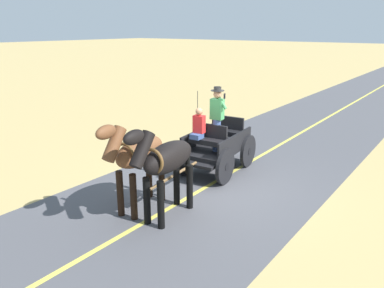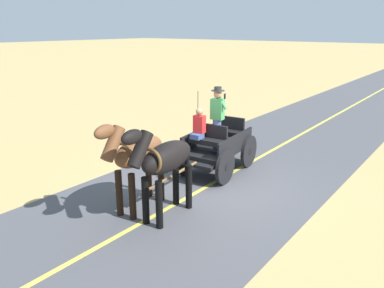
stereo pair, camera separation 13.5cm
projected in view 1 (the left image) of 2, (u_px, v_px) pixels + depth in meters
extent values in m
plane|color=tan|center=(212.00, 184.00, 10.05)|extent=(200.00, 200.00, 0.00)
cube|color=#4C4C51|center=(212.00, 184.00, 10.05)|extent=(5.57, 160.00, 0.01)
cube|color=#DBCC4C|center=(212.00, 184.00, 10.04)|extent=(0.12, 160.00, 0.00)
cube|color=black|center=(217.00, 149.00, 10.83)|extent=(1.42, 2.31, 0.12)
cube|color=black|center=(235.00, 142.00, 10.46)|extent=(0.27, 2.09, 0.44)
cube|color=black|center=(200.00, 136.00, 11.02)|extent=(0.27, 2.09, 0.44)
cube|color=black|center=(195.00, 165.00, 9.86)|extent=(1.10, 0.35, 0.08)
cube|color=black|center=(234.00, 144.00, 11.86)|extent=(0.74, 0.27, 0.06)
cube|color=black|center=(207.00, 141.00, 10.22)|extent=(1.05, 0.46, 0.14)
cube|color=black|center=(210.00, 132.00, 10.30)|extent=(1.02, 0.18, 0.44)
cube|color=black|center=(225.00, 132.00, 11.12)|extent=(1.05, 0.46, 0.14)
cube|color=black|center=(228.00, 124.00, 11.20)|extent=(1.02, 0.18, 0.44)
cylinder|color=black|center=(225.00, 167.00, 9.93)|extent=(0.20, 0.97, 0.96)
cylinder|color=black|center=(225.00, 167.00, 9.93)|extent=(0.14, 0.22, 0.21)
cylinder|color=black|center=(184.00, 158.00, 10.57)|extent=(0.20, 0.97, 0.96)
cylinder|color=black|center=(184.00, 158.00, 10.57)|extent=(0.14, 0.22, 0.21)
cylinder|color=black|center=(248.00, 151.00, 11.19)|extent=(0.20, 0.97, 0.96)
cylinder|color=black|center=(248.00, 151.00, 11.19)|extent=(0.14, 0.22, 0.21)
cylinder|color=black|center=(210.00, 144.00, 11.83)|extent=(0.20, 0.97, 0.96)
cylinder|color=black|center=(210.00, 144.00, 11.83)|extent=(0.14, 0.22, 0.21)
cylinder|color=brown|center=(175.00, 175.00, 9.04)|extent=(0.27, 2.00, 0.07)
cylinder|color=black|center=(198.00, 115.00, 10.16)|extent=(0.02, 0.02, 1.30)
cylinder|color=#384C7F|center=(217.00, 135.00, 10.33)|extent=(0.22, 0.22, 0.90)
cube|color=#387F47|center=(217.00, 109.00, 10.11)|extent=(0.36, 0.25, 0.56)
sphere|color=#9E7051|center=(217.00, 94.00, 9.99)|extent=(0.22, 0.22, 0.22)
cylinder|color=black|center=(217.00, 91.00, 9.96)|extent=(0.36, 0.36, 0.01)
cylinder|color=black|center=(218.00, 89.00, 9.95)|extent=(0.20, 0.20, 0.10)
cylinder|color=#387F47|center=(223.00, 103.00, 9.94)|extent=(0.27, 0.11, 0.32)
cube|color=black|center=(225.00, 96.00, 9.83)|extent=(0.03, 0.07, 0.14)
cube|color=#384C7F|center=(197.00, 136.00, 10.20)|extent=(0.31, 0.35, 0.14)
cube|color=red|center=(199.00, 124.00, 10.21)|extent=(0.32, 0.23, 0.48)
sphere|color=#9E7051|center=(199.00, 111.00, 10.10)|extent=(0.20, 0.20, 0.20)
ellipsoid|color=black|center=(168.00, 157.00, 7.97)|extent=(0.67, 1.60, 0.64)
cylinder|color=black|center=(161.00, 205.00, 7.69)|extent=(0.15, 0.15, 1.05)
cylinder|color=black|center=(147.00, 201.00, 7.88)|extent=(0.15, 0.15, 1.05)
cylinder|color=black|center=(190.00, 187.00, 8.57)|extent=(0.15, 0.15, 1.05)
cylinder|color=black|center=(177.00, 183.00, 8.76)|extent=(0.15, 0.15, 1.05)
cylinder|color=black|center=(142.00, 150.00, 7.18)|extent=(0.31, 0.67, 0.73)
ellipsoid|color=black|center=(134.00, 137.00, 6.91)|extent=(0.26, 0.55, 0.28)
cube|color=black|center=(143.00, 148.00, 7.18)|extent=(0.10, 0.51, 0.56)
cylinder|color=black|center=(188.00, 161.00, 8.66)|extent=(0.11, 0.11, 0.70)
torus|color=brown|center=(152.00, 161.00, 7.51)|extent=(0.55, 0.11, 0.55)
ellipsoid|color=brown|center=(140.00, 151.00, 8.35)|extent=(0.77, 1.62, 0.64)
cylinder|color=black|center=(134.00, 197.00, 8.06)|extent=(0.15, 0.15, 1.05)
cylinder|color=black|center=(120.00, 194.00, 8.22)|extent=(0.15, 0.15, 1.05)
cylinder|color=black|center=(162.00, 180.00, 8.97)|extent=(0.15, 0.15, 1.05)
cylinder|color=black|center=(149.00, 177.00, 9.14)|extent=(0.15, 0.15, 1.05)
cylinder|color=brown|center=(114.00, 144.00, 7.52)|extent=(0.35, 0.68, 0.73)
ellipsoid|color=brown|center=(106.00, 132.00, 7.25)|extent=(0.29, 0.56, 0.28)
cube|color=black|center=(115.00, 142.00, 7.53)|extent=(0.13, 0.51, 0.56)
cylinder|color=black|center=(159.00, 155.00, 9.05)|extent=(0.11, 0.11, 0.70)
torus|color=brown|center=(125.00, 155.00, 7.87)|extent=(0.55, 0.14, 0.55)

